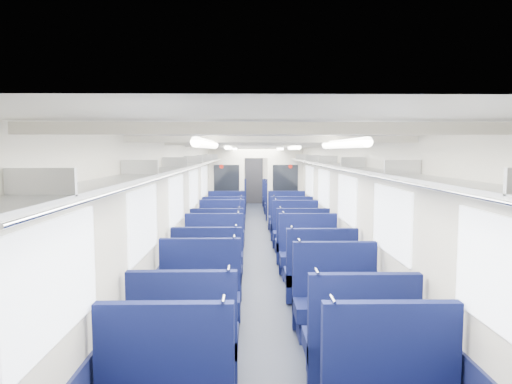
% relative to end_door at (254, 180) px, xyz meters
% --- Properties ---
extents(floor, '(2.80, 18.00, 0.01)m').
position_rel_end_door_xyz_m(floor, '(0.00, -8.94, -1.00)').
color(floor, black).
rests_on(floor, ground).
extents(ceiling, '(2.80, 18.00, 0.01)m').
position_rel_end_door_xyz_m(ceiling, '(0.00, -8.94, 1.35)').
color(ceiling, silver).
rests_on(ceiling, wall_left).
extents(wall_left, '(0.02, 18.00, 2.35)m').
position_rel_end_door_xyz_m(wall_left, '(-1.40, -8.94, 0.18)').
color(wall_left, beige).
rests_on(wall_left, floor).
extents(dado_left, '(0.03, 17.90, 0.70)m').
position_rel_end_door_xyz_m(dado_left, '(-1.39, -8.94, -0.65)').
color(dado_left, '#111538').
rests_on(dado_left, floor).
extents(wall_right, '(0.02, 18.00, 2.35)m').
position_rel_end_door_xyz_m(wall_right, '(1.40, -8.94, 0.18)').
color(wall_right, beige).
rests_on(wall_right, floor).
extents(dado_right, '(0.03, 17.90, 0.70)m').
position_rel_end_door_xyz_m(dado_right, '(1.39, -8.94, -0.65)').
color(dado_right, '#111538').
rests_on(dado_right, floor).
extents(wall_far, '(2.80, 0.02, 2.35)m').
position_rel_end_door_xyz_m(wall_far, '(0.00, 0.06, 0.18)').
color(wall_far, beige).
rests_on(wall_far, floor).
extents(luggage_rack_left, '(0.36, 17.40, 0.18)m').
position_rel_end_door_xyz_m(luggage_rack_left, '(-1.21, -8.94, 0.97)').
color(luggage_rack_left, '#B2B5BA').
rests_on(luggage_rack_left, wall_left).
extents(luggage_rack_right, '(0.36, 17.40, 0.18)m').
position_rel_end_door_xyz_m(luggage_rack_right, '(1.21, -8.94, 0.97)').
color(luggage_rack_right, '#B2B5BA').
rests_on(luggage_rack_right, wall_right).
extents(windows, '(2.78, 15.60, 0.75)m').
position_rel_end_door_xyz_m(windows, '(0.00, -9.40, 0.42)').
color(windows, white).
rests_on(windows, wall_left).
extents(ceiling_fittings, '(2.70, 16.06, 0.11)m').
position_rel_end_door_xyz_m(ceiling_fittings, '(0.00, -9.20, 1.29)').
color(ceiling_fittings, beige).
rests_on(ceiling_fittings, ceiling).
extents(end_door, '(0.75, 0.06, 2.00)m').
position_rel_end_door_xyz_m(end_door, '(0.00, 0.00, 0.00)').
color(end_door, black).
rests_on(end_door, floor).
extents(bulkhead, '(2.80, 0.10, 2.35)m').
position_rel_end_door_xyz_m(bulkhead, '(-0.00, -5.63, 0.23)').
color(bulkhead, beige).
rests_on(bulkhead, floor).
extents(seat_4, '(1.02, 0.56, 1.14)m').
position_rel_end_door_xyz_m(seat_4, '(-0.83, -14.92, -0.65)').
color(seat_4, '#0E1544').
rests_on(seat_4, floor).
extents(seat_5, '(1.02, 0.56, 1.14)m').
position_rel_end_door_xyz_m(seat_5, '(0.83, -15.03, -0.65)').
color(seat_5, '#0E1544').
rests_on(seat_5, floor).
extents(seat_6, '(1.02, 0.56, 1.14)m').
position_rel_end_door_xyz_m(seat_6, '(-0.83, -13.65, -0.65)').
color(seat_6, '#0E1544').
rests_on(seat_6, floor).
extents(seat_7, '(1.02, 0.56, 1.14)m').
position_rel_end_door_xyz_m(seat_7, '(0.83, -13.88, -0.65)').
color(seat_7, '#0E1544').
rests_on(seat_7, floor).
extents(seat_8, '(1.02, 0.56, 1.14)m').
position_rel_end_door_xyz_m(seat_8, '(-0.83, -12.53, -0.65)').
color(seat_8, '#0E1544').
rests_on(seat_8, floor).
extents(seat_9, '(1.02, 0.56, 1.14)m').
position_rel_end_door_xyz_m(seat_9, '(0.83, -12.65, -0.65)').
color(seat_9, '#0E1544').
rests_on(seat_9, floor).
extents(seat_10, '(1.02, 0.56, 1.14)m').
position_rel_end_door_xyz_m(seat_10, '(-0.83, -11.35, -0.65)').
color(seat_10, '#0E1544').
rests_on(seat_10, floor).
extents(seat_11, '(1.02, 0.56, 1.14)m').
position_rel_end_door_xyz_m(seat_11, '(0.83, -11.38, -0.65)').
color(seat_11, '#0E1544').
rests_on(seat_11, floor).
extents(seat_12, '(1.02, 0.56, 1.14)m').
position_rel_end_door_xyz_m(seat_12, '(-0.83, -10.37, -0.65)').
color(seat_12, '#0E1544').
rests_on(seat_12, floor).
extents(seat_13, '(1.02, 0.56, 1.14)m').
position_rel_end_door_xyz_m(seat_13, '(0.83, -10.37, -0.65)').
color(seat_13, '#0E1544').
rests_on(seat_13, floor).
extents(seat_14, '(1.02, 0.56, 1.14)m').
position_rel_end_door_xyz_m(seat_14, '(-0.83, -9.06, -0.65)').
color(seat_14, '#0E1544').
rests_on(seat_14, floor).
extents(seat_15, '(1.02, 0.56, 1.14)m').
position_rel_end_door_xyz_m(seat_15, '(0.83, -9.20, -0.65)').
color(seat_15, '#0E1544').
rests_on(seat_15, floor).
extents(seat_16, '(1.02, 0.56, 1.14)m').
position_rel_end_door_xyz_m(seat_16, '(-0.83, -8.12, -0.65)').
color(seat_16, '#0E1544').
rests_on(seat_16, floor).
extents(seat_17, '(1.02, 0.56, 1.14)m').
position_rel_end_door_xyz_m(seat_17, '(0.83, -8.08, -0.65)').
color(seat_17, '#0E1544').
rests_on(seat_17, floor).
extents(seat_18, '(1.02, 0.56, 1.14)m').
position_rel_end_door_xyz_m(seat_18, '(-0.83, -6.81, -0.65)').
color(seat_18, '#0E1544').
rests_on(seat_18, floor).
extents(seat_19, '(1.02, 0.56, 1.14)m').
position_rel_end_door_xyz_m(seat_19, '(0.83, -6.82, -0.65)').
color(seat_19, '#0E1544').
rests_on(seat_19, floor).
extents(seat_20, '(1.02, 0.56, 1.14)m').
position_rel_end_door_xyz_m(seat_20, '(-0.83, -4.88, -0.65)').
color(seat_20, '#0E1544').
rests_on(seat_20, floor).
extents(seat_21, '(1.02, 0.56, 1.14)m').
position_rel_end_door_xyz_m(seat_21, '(0.83, -4.87, -0.65)').
color(seat_21, '#0E1544').
rests_on(seat_21, floor).
extents(seat_22, '(1.02, 0.56, 1.14)m').
position_rel_end_door_xyz_m(seat_22, '(-0.83, -3.68, -0.65)').
color(seat_22, '#0E1544').
rests_on(seat_22, floor).
extents(seat_23, '(1.02, 0.56, 1.14)m').
position_rel_end_door_xyz_m(seat_23, '(0.83, -3.67, -0.65)').
color(seat_23, '#0E1544').
rests_on(seat_23, floor).
extents(seat_24, '(1.02, 0.56, 1.14)m').
position_rel_end_door_xyz_m(seat_24, '(-0.83, -2.60, -0.65)').
color(seat_24, '#0E1544').
rests_on(seat_24, floor).
extents(seat_25, '(1.02, 0.56, 1.14)m').
position_rel_end_door_xyz_m(seat_25, '(0.83, -2.55, -0.65)').
color(seat_25, '#0E1544').
rests_on(seat_25, floor).
extents(seat_26, '(1.02, 0.56, 1.14)m').
position_rel_end_door_xyz_m(seat_26, '(-0.83, -1.34, -0.65)').
color(seat_26, '#0E1544').
rests_on(seat_26, floor).
extents(seat_27, '(1.02, 0.56, 1.14)m').
position_rel_end_door_xyz_m(seat_27, '(0.83, -1.48, -0.65)').
color(seat_27, '#0E1544').
rests_on(seat_27, floor).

